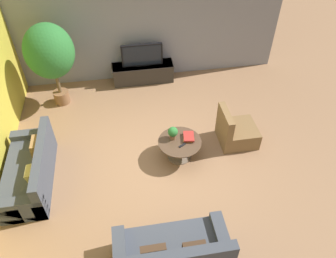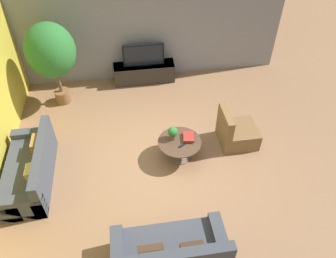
# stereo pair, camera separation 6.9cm
# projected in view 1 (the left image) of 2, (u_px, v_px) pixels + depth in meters

# --- Properties ---
(ground_plane) EXTENTS (24.00, 24.00, 0.00)m
(ground_plane) POSITION_uv_depth(u_px,v_px,m) (161.00, 158.00, 7.03)
(ground_plane) COLOR #8C6647
(back_wall_stone) EXTENTS (7.40, 0.12, 3.00)m
(back_wall_stone) POSITION_uv_depth(u_px,v_px,m) (141.00, 25.00, 8.36)
(back_wall_stone) COLOR gray
(back_wall_stone) RESTS_ON ground
(media_console) EXTENTS (1.66, 0.50, 0.51)m
(media_console) POSITION_uv_depth(u_px,v_px,m) (143.00, 73.00, 8.96)
(media_console) COLOR #2D2823
(media_console) RESTS_ON ground
(television) EXTENTS (1.09, 0.13, 0.61)m
(television) POSITION_uv_depth(u_px,v_px,m) (142.00, 55.00, 8.59)
(television) COLOR black
(television) RESTS_ON media_console
(coffee_table) EXTENTS (0.90, 0.90, 0.46)m
(coffee_table) POSITION_uv_depth(u_px,v_px,m) (180.00, 146.00, 6.84)
(coffee_table) COLOR #756656
(coffee_table) RESTS_ON ground
(couch_by_wall) EXTENTS (0.84, 1.93, 0.84)m
(couch_by_wall) POSITION_uv_depth(u_px,v_px,m) (31.00, 171.00, 6.39)
(couch_by_wall) COLOR #3D424C
(couch_by_wall) RESTS_ON ground
(couch_near_entry) EXTENTS (1.82, 0.84, 0.84)m
(couch_near_entry) POSITION_uv_depth(u_px,v_px,m) (172.00, 253.00, 5.17)
(couch_near_entry) COLOR #3D424C
(couch_near_entry) RESTS_ON ground
(armchair_wicker) EXTENTS (0.80, 0.76, 0.86)m
(armchair_wicker) POSITION_uv_depth(u_px,v_px,m) (236.00, 132.00, 7.23)
(armchair_wicker) COLOR brown
(armchair_wicker) RESTS_ON ground
(potted_palm_tall) EXTENTS (1.13, 1.13, 2.11)m
(potted_palm_tall) POSITION_uv_depth(u_px,v_px,m) (50.00, 53.00, 7.47)
(potted_palm_tall) COLOR brown
(potted_palm_tall) RESTS_ON ground
(potted_plant_tabletop) EXTENTS (0.21, 0.21, 0.29)m
(potted_plant_tabletop) POSITION_uv_depth(u_px,v_px,m) (173.00, 133.00, 6.71)
(potted_plant_tabletop) COLOR brown
(potted_plant_tabletop) RESTS_ON coffee_table
(book_stack) EXTENTS (0.26, 0.33, 0.07)m
(book_stack) POSITION_uv_depth(u_px,v_px,m) (188.00, 137.00, 6.79)
(book_stack) COLOR gold
(book_stack) RESTS_ON coffee_table
(remote_black) EXTENTS (0.16, 0.12, 0.02)m
(remote_black) POSITION_uv_depth(u_px,v_px,m) (182.00, 145.00, 6.65)
(remote_black) COLOR black
(remote_black) RESTS_ON coffee_table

